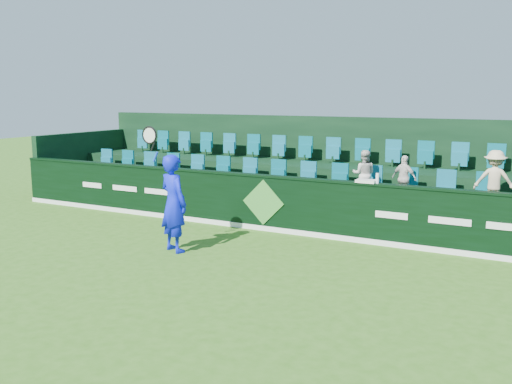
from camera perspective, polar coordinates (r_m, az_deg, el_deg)
The scene contains 13 objects.
ground at distance 10.64m, azimuth -9.11°, elevation -8.23°, with size 60.00×60.00×0.00m, color #326518.
sponsor_hoarding at distance 13.75m, azimuth 0.95°, elevation -1.07°, with size 16.00×0.25×1.35m.
stand_tier_front at distance 14.77m, azimuth 2.90°, elevation -1.40°, with size 16.00×2.00×0.80m, color black.
stand_tier_back at distance 16.44m, azimuth 5.75°, elevation 0.60°, with size 16.00×1.80×1.30m, color black.
stand_rear at distance 16.77m, azimuth 6.37°, elevation 2.72°, with size 16.00×4.10×2.60m.
seat_row_front at distance 15.01m, azimuth 3.58°, elevation 1.48°, with size 13.50×0.50×0.60m, color #116379.
seat_row_back at distance 16.59m, azimuth 6.21°, elevation 3.98°, with size 13.50×0.50×0.60m, color #116379.
tennis_player at distance 11.96m, azimuth -8.26°, elevation -1.07°, with size 1.19×0.72×2.68m.
spectator_left at distance 13.88m, azimuth 10.73°, elevation 1.79°, with size 0.56×0.43×1.15m, color beige.
spectator_middle at distance 13.63m, azimuth 14.60°, elevation 1.33°, with size 0.63×0.26×1.07m, color silver.
spectator_right at distance 13.31m, azimuth 22.73°, elevation 1.13°, with size 0.83×0.48×1.28m, color beige.
towel at distance 12.70m, azimuth 10.97°, elevation 1.08°, with size 0.43×0.28×0.06m, color white.
drinks_bottle at distance 12.62m, azimuth 12.05°, elevation 1.36°, with size 0.07×0.07×0.22m, color white.
Camera 1 is at (6.19, -8.00, 3.28)m, focal length 40.00 mm.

